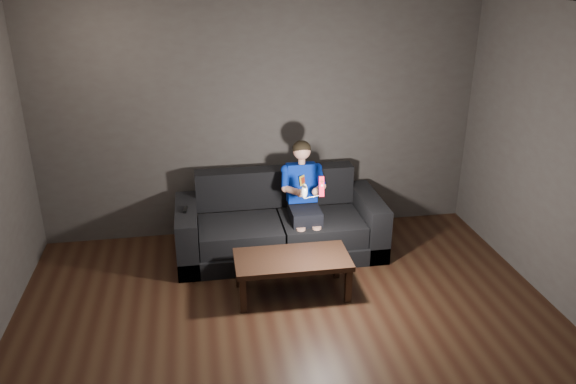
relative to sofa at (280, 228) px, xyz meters
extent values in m
plane|color=black|center=(-0.11, -1.89, -0.28)|extent=(5.00, 5.00, 0.00)
cube|color=#3C3433|center=(-0.11, 0.61, 1.07)|extent=(5.00, 0.04, 2.70)
cube|color=white|center=(-0.11, -1.89, 2.42)|extent=(5.00, 5.00, 0.02)
cube|color=black|center=(0.00, -0.03, -0.18)|extent=(2.23, 0.96, 0.19)
cube|color=black|center=(-0.45, -0.13, 0.03)|extent=(0.87, 0.68, 0.23)
cube|color=black|center=(0.45, -0.13, 0.03)|extent=(0.87, 0.68, 0.23)
cube|color=black|center=(0.00, 0.34, 0.36)|extent=(1.78, 0.22, 0.43)
cube|color=black|center=(-1.00, -0.03, 0.02)|extent=(0.22, 0.96, 0.61)
cube|color=black|center=(1.00, -0.03, 0.02)|extent=(0.22, 0.96, 0.61)
cube|color=black|center=(0.25, -0.15, 0.22)|extent=(0.32, 0.40, 0.15)
cube|color=navy|center=(0.25, 0.06, 0.50)|extent=(0.32, 0.23, 0.44)
cube|color=yellow|center=(0.25, -0.03, 0.57)|extent=(0.10, 0.10, 0.11)
cube|color=#AA2D12|center=(0.25, -0.04, 0.57)|extent=(0.06, 0.06, 0.07)
cylinder|color=#E3987E|center=(0.25, 0.06, 0.74)|extent=(0.07, 0.07, 0.06)
sphere|color=#E3987E|center=(0.25, 0.06, 0.87)|extent=(0.19, 0.19, 0.19)
ellipsoid|color=black|center=(0.25, 0.07, 0.89)|extent=(0.20, 0.20, 0.17)
cylinder|color=navy|center=(0.06, -0.01, 0.58)|extent=(0.08, 0.24, 0.20)
cylinder|color=navy|center=(0.45, -0.01, 0.58)|extent=(0.08, 0.24, 0.20)
cylinder|color=#E3987E|center=(0.12, -0.18, 0.53)|extent=(0.15, 0.25, 0.11)
cylinder|color=#E3987E|center=(0.40, -0.18, 0.53)|extent=(0.15, 0.25, 0.11)
sphere|color=#E3987E|center=(0.17, -0.28, 0.52)|extent=(0.09, 0.09, 0.09)
sphere|color=#E3987E|center=(0.34, -0.28, 0.52)|extent=(0.09, 0.09, 0.09)
cylinder|color=#E3987E|center=(0.17, -0.37, -0.01)|extent=(0.09, 0.09, 0.36)
cylinder|color=#E3987E|center=(0.34, -0.37, -0.01)|extent=(0.09, 0.09, 0.36)
cube|color=red|center=(0.34, -0.51, 0.68)|extent=(0.05, 0.08, 0.21)
cube|color=maroon|center=(0.34, -0.53, 0.74)|extent=(0.03, 0.01, 0.03)
cylinder|color=silver|center=(0.34, -0.53, 0.66)|extent=(0.02, 0.01, 0.02)
ellipsoid|color=silver|center=(0.17, -0.50, 0.63)|extent=(0.08, 0.11, 0.16)
cylinder|color=black|center=(0.17, -0.54, 0.69)|extent=(0.03, 0.01, 0.03)
cube|color=black|center=(-1.00, -0.08, 0.34)|extent=(0.05, 0.15, 0.03)
cube|color=black|center=(-1.00, -0.04, 0.36)|extent=(0.02, 0.02, 0.00)
cube|color=black|center=(-0.01, -0.88, 0.09)|extent=(1.10, 0.56, 0.05)
cube|color=black|center=(-0.51, -1.10, -0.11)|extent=(0.06, 0.06, 0.35)
cube|color=black|center=(0.48, -1.10, -0.11)|extent=(0.06, 0.06, 0.35)
cube|color=black|center=(-0.51, -0.65, -0.11)|extent=(0.06, 0.06, 0.35)
cube|color=black|center=(0.48, -0.65, -0.11)|extent=(0.06, 0.06, 0.35)
camera|label=1|loc=(-0.84, -5.49, 2.75)|focal=35.00mm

